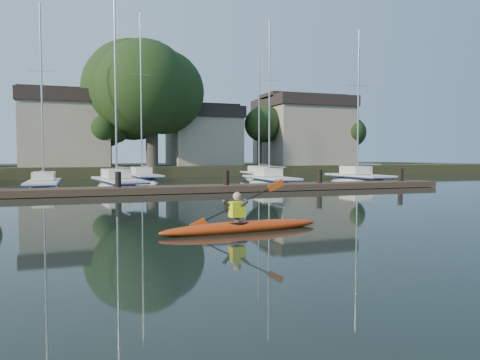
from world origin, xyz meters
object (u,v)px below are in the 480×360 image
object	(u,v)px
sailboat_6	(143,183)
sailboat_2	(118,191)
kayak	(241,225)
sailboat_4	(359,186)
dock	(174,189)
sailboat_7	(260,181)
sailboat_1	(44,192)
sailboat_3	(270,188)

from	to	relation	value
sailboat_6	sailboat_2	bearing A→B (deg)	-111.27
kayak	sailboat_4	distance (m)	23.70
dock	sailboat_7	size ratio (longest dim) A/B	2.78
sailboat_7	sailboat_1	bearing A→B (deg)	-150.66
sailboat_2	sailboat_6	distance (m)	8.54
sailboat_2	kayak	bearing A→B (deg)	-92.32
sailboat_2	sailboat_7	size ratio (longest dim) A/B	1.21
sailboat_3	sailboat_6	bearing A→B (deg)	132.94
sailboat_3	sailboat_6	size ratio (longest dim) A/B	0.85
sailboat_3	sailboat_7	bearing A→B (deg)	74.38
sailboat_4	sailboat_7	xyz separation A→B (m)	(-4.44, 8.75, 0.02)
dock	sailboat_1	size ratio (longest dim) A/B	2.78
dock	sailboat_2	bearing A→B (deg)	118.77
kayak	sailboat_4	bearing A→B (deg)	42.41
sailboat_1	sailboat_4	distance (m)	21.66
sailboat_7	kayak	bearing A→B (deg)	-108.62
sailboat_2	sailboat_3	size ratio (longest dim) A/B	1.18
sailboat_1	sailboat_2	distance (m)	4.32
sailboat_4	kayak	bearing A→B (deg)	-133.08
sailboat_2	sailboat_3	distance (m)	10.22
kayak	dock	size ratio (longest dim) A/B	0.14
dock	sailboat_3	distance (m)	8.74
dock	sailboat_2	size ratio (longest dim) A/B	2.29
kayak	dock	xyz separation A→B (m)	(0.88, 13.54, 0.02)
dock	sailboat_6	size ratio (longest dim) A/B	2.31
kayak	sailboat_1	bearing A→B (deg)	101.68
kayak	sailboat_2	distance (m)	18.43
sailboat_1	sailboat_2	bearing A→B (deg)	-1.39
dock	sailboat_6	xyz separation A→B (m)	(-0.01, 12.93, -0.38)
sailboat_2	sailboat_4	size ratio (longest dim) A/B	1.18
dock	sailboat_7	world-z (taller)	sailboat_7
sailboat_2	sailboat_7	world-z (taller)	sailboat_2
dock	sailboat_1	bearing A→B (deg)	144.56
kayak	sailboat_4	world-z (taller)	sailboat_4
dock	sailboat_6	distance (m)	12.94
sailboat_3	sailboat_6	distance (m)	11.46
sailboat_1	sailboat_6	xyz separation A→B (m)	(6.95, 7.98, -0.00)
sailboat_1	sailboat_3	distance (m)	14.55
sailboat_3	sailboat_4	size ratio (longest dim) A/B	0.99
kayak	sailboat_6	distance (m)	26.49
sailboat_6	sailboat_7	bearing A→B (deg)	-2.57
sailboat_6	dock	bearing A→B (deg)	-93.32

